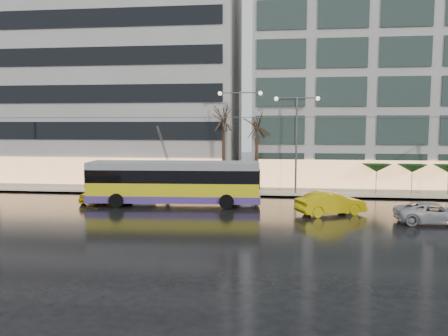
% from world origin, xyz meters
% --- Properties ---
extents(ground, '(140.00, 140.00, 0.00)m').
position_xyz_m(ground, '(0.00, 0.00, 0.00)').
color(ground, black).
rests_on(ground, ground).
extents(sidewalk, '(80.00, 10.00, 0.15)m').
position_xyz_m(sidewalk, '(2.00, 14.00, 0.07)').
color(sidewalk, gray).
rests_on(sidewalk, ground).
extents(kerb, '(80.00, 0.10, 0.15)m').
position_xyz_m(kerb, '(2.00, 9.05, 0.07)').
color(kerb, slate).
rests_on(kerb, ground).
extents(building_left, '(34.00, 14.00, 22.00)m').
position_xyz_m(building_left, '(-16.00, 19.00, 11.15)').
color(building_left, '#A09D99').
rests_on(building_left, sidewalk).
extents(building_right, '(32.00, 14.00, 25.00)m').
position_xyz_m(building_right, '(19.00, 19.00, 12.65)').
color(building_right, '#A09D99').
rests_on(building_right, sidewalk).
extents(trolleybus, '(13.34, 5.37, 6.12)m').
position_xyz_m(trolleybus, '(-2.61, 4.53, 1.66)').
color(trolleybus, yellow).
rests_on(trolleybus, ground).
extents(catenary, '(42.24, 5.12, 7.00)m').
position_xyz_m(catenary, '(1.00, 7.94, 4.25)').
color(catenary, '#595B60').
rests_on(catenary, ground).
extents(bus_shelter, '(4.20, 1.60, 2.51)m').
position_xyz_m(bus_shelter, '(-8.38, 10.69, 1.96)').
color(bus_shelter, '#595B60').
rests_on(bus_shelter, sidewalk).
extents(street_lamp_near, '(3.96, 0.36, 9.03)m').
position_xyz_m(street_lamp_near, '(2.00, 10.80, 5.99)').
color(street_lamp_near, '#595B60').
rests_on(street_lamp_near, sidewalk).
extents(street_lamp_far, '(3.96, 0.36, 8.53)m').
position_xyz_m(street_lamp_far, '(7.00, 10.80, 5.71)').
color(street_lamp_far, '#595B60').
rests_on(street_lamp_far, sidewalk).
extents(tree_a, '(3.20, 3.20, 8.40)m').
position_xyz_m(tree_a, '(0.50, 11.00, 7.09)').
color(tree_a, black).
rests_on(tree_a, sidewalk).
extents(tree_b, '(3.20, 3.20, 7.70)m').
position_xyz_m(tree_b, '(3.50, 11.20, 6.40)').
color(tree_b, black).
rests_on(tree_b, sidewalk).
extents(parasol_a, '(2.50, 2.50, 2.65)m').
position_xyz_m(parasol_a, '(14.00, 11.00, 2.45)').
color(parasol_a, '#595B60').
rests_on(parasol_a, sidewalk).
extents(parasol_b, '(2.50, 2.50, 2.65)m').
position_xyz_m(parasol_b, '(17.00, 11.00, 2.45)').
color(parasol_b, '#595B60').
rests_on(parasol_b, sidewalk).
extents(taxi_a, '(2.22, 4.59, 1.51)m').
position_xyz_m(taxi_a, '(-8.97, 5.51, 0.76)').
color(taxi_a, yellow).
rests_on(taxi_a, ground).
extents(taxi_b, '(5.10, 3.50, 1.59)m').
position_xyz_m(taxi_b, '(9.04, 2.30, 0.80)').
color(taxi_b, '#D3B60B').
rests_on(taxi_b, ground).
extents(sedan_silver, '(4.84, 2.26, 1.34)m').
position_xyz_m(sedan_silver, '(15.20, 0.16, 0.67)').
color(sedan_silver, '#B2B1B6').
rests_on(sedan_silver, ground).
extents(pedestrian_a, '(1.18, 1.19, 2.19)m').
position_xyz_m(pedestrian_a, '(-4.85, 11.35, 1.61)').
color(pedestrian_a, black).
rests_on(pedestrian_a, sidewalk).
extents(pedestrian_b, '(0.93, 0.88, 1.52)m').
position_xyz_m(pedestrian_b, '(-4.10, 12.25, 0.91)').
color(pedestrian_b, black).
rests_on(pedestrian_b, sidewalk).
extents(pedestrian_c, '(1.12, 1.03, 2.11)m').
position_xyz_m(pedestrian_c, '(-9.95, 11.29, 1.27)').
color(pedestrian_c, black).
rests_on(pedestrian_c, sidewalk).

